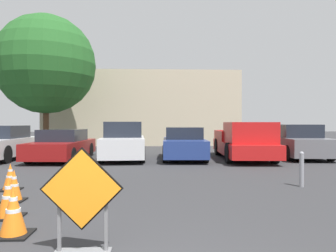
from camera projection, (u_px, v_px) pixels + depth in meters
The scene contains 15 objects.
ground_plane at pixel (147, 164), 12.57m from camera, with size 96.00×96.00×0.00m, color #333335.
road_closed_sign at pixel (82, 198), 3.98m from camera, with size 1.01×0.20×1.30m.
traffic_cone_nearest at pixel (13, 211), 4.62m from camera, with size 0.49×0.49×0.71m.
traffic_cone_second at pixel (8, 198), 5.49m from camera, with size 0.46×0.46×0.70m.
traffic_cone_third at pixel (14, 186), 6.66m from camera, with size 0.41×0.41×0.65m.
traffic_cone_fourth at pixel (10, 177), 7.74m from camera, with size 0.46×0.46×0.64m.
parked_car_nearest at pixel (2, 144), 14.22m from camera, with size 1.95×4.51×1.48m.
parked_car_second at pixel (62, 145), 14.19m from camera, with size 2.09×4.65×1.31m.
parked_car_third at pixel (123, 142), 14.29m from camera, with size 1.98×4.33×1.65m.
parked_car_fourth at pixel (184, 144), 14.40m from camera, with size 1.97×4.26×1.41m.
pickup_truck at pixel (245, 143), 14.19m from camera, with size 2.29×5.63×1.63m.
parked_car_fifth at pixel (298, 142), 15.04m from camera, with size 2.17×4.51×1.52m.
bollard_nearest at pixel (302, 168), 8.17m from camera, with size 0.12×0.12×0.88m.
building_facade_backdrop at pixel (143, 109), 24.90m from camera, with size 13.83×5.00×5.29m.
street_tree_behind_lot at pixel (46, 64), 18.45m from camera, with size 5.55×5.55×7.68m.
Camera 1 is at (0.24, -2.58, 1.59)m, focal length 35.00 mm.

